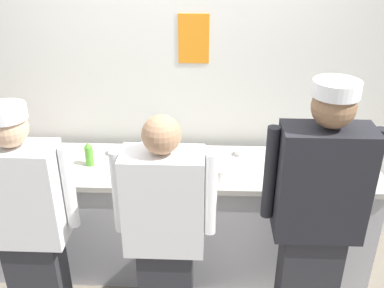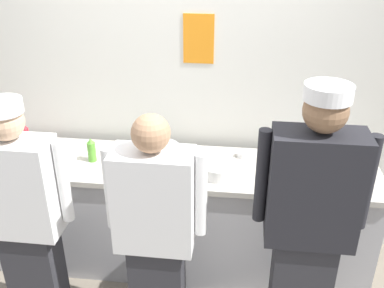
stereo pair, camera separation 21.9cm
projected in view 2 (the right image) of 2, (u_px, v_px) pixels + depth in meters
The scene contains 15 objects.
wall_back at pixel (188, 75), 3.28m from camera, with size 4.43×0.11×2.83m.
prep_counter at pixel (180, 215), 3.31m from camera, with size 2.82×0.64×0.89m.
chef_near_left at pixel (25, 217), 2.60m from camera, with size 0.59×0.24×1.61m.
chef_center at pixel (156, 234), 2.51m from camera, with size 0.58×0.24×1.57m.
chef_far_right at pixel (309, 223), 2.42m from camera, with size 0.63×0.24×1.75m.
plate_stack_front at pixel (60, 156), 3.15m from camera, with size 0.22×0.22×0.08m.
plate_stack_rear at pixel (219, 171), 2.95m from camera, with size 0.21×0.21×0.08m.
mixing_bowl_steel at pixel (158, 155), 3.11m from camera, with size 0.33×0.33×0.12m, color #B7BABF.
sheet_tray at pixel (315, 172), 3.00m from camera, with size 0.47×0.31×0.02m, color #B7BABF.
squeeze_bottle_primary at pixel (26, 136), 3.32m from camera, with size 0.05×0.05×0.19m.
squeeze_bottle_secondary at pixel (92, 150), 3.13m from camera, with size 0.06×0.06×0.18m.
ramekin_yellow_sauce at pixel (119, 148), 3.29m from camera, with size 0.10×0.10×0.05m.
ramekin_green_sauce at pixel (201, 157), 3.16m from camera, with size 0.10×0.10×0.04m.
ramekin_red_sauce at pixel (243, 154), 3.21m from camera, with size 0.08×0.08×0.04m.
deli_cup at pixel (38, 145), 3.31m from camera, with size 0.09×0.09×0.08m, color white.
Camera 2 is at (0.42, -2.34, 2.42)m, focal length 40.74 mm.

